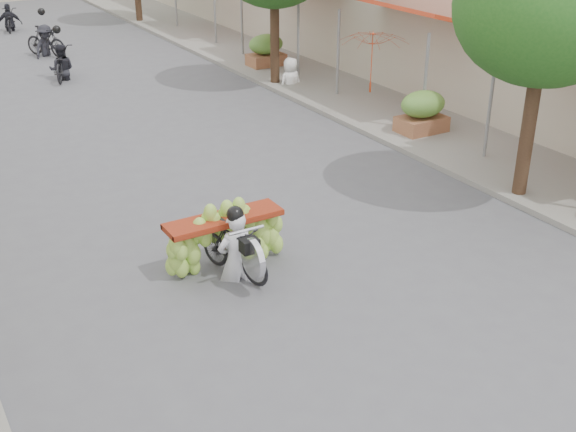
# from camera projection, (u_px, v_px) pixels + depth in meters

# --- Properties ---
(ground) EXTENTS (120.00, 120.00, 0.00)m
(ground) POSITION_uv_depth(u_px,v_px,m) (454.00, 396.00, 9.18)
(ground) COLOR #525256
(ground) RESTS_ON ground
(sidewalk_right) EXTENTS (4.00, 60.00, 0.12)m
(sidewalk_right) POSITION_uv_depth(u_px,v_px,m) (302.00, 70.00, 24.01)
(sidewalk_right) COLOR gray
(sidewalk_right) RESTS_ON ground
(street_tree_near) EXTENTS (3.40, 3.40, 5.25)m
(street_tree_near) POSITION_uv_depth(u_px,v_px,m) (546.00, 9.00, 13.14)
(street_tree_near) COLOR #3A2719
(street_tree_near) RESTS_ON ground
(produce_crate_mid) EXTENTS (1.20, 0.88, 1.16)m
(produce_crate_mid) POSITION_uv_depth(u_px,v_px,m) (423.00, 109.00, 17.94)
(produce_crate_mid) COLOR brown
(produce_crate_mid) RESTS_ON ground
(produce_crate_far) EXTENTS (1.20, 0.88, 1.16)m
(produce_crate_far) POSITION_uv_depth(u_px,v_px,m) (266.00, 48.00, 24.14)
(produce_crate_far) COLOR brown
(produce_crate_far) RESTS_ON ground
(banana_motorbike) EXTENTS (2.20, 1.81, 2.15)m
(banana_motorbike) POSITION_uv_depth(u_px,v_px,m) (230.00, 233.00, 11.74)
(banana_motorbike) COLOR black
(banana_motorbike) RESTS_ON ground
(market_umbrella) EXTENTS (2.17, 2.17, 1.63)m
(market_umbrella) POSITION_uv_depth(u_px,v_px,m) (375.00, 30.00, 18.26)
(market_umbrella) COLOR #B13817
(market_umbrella) RESTS_ON ground
(pedestrian) EXTENTS (0.83, 0.55, 1.59)m
(pedestrian) POSITION_uv_depth(u_px,v_px,m) (291.00, 58.00, 21.98)
(pedestrian) COLOR white
(pedestrian) RESTS_ON ground
(bg_motorbike_a) EXTENTS (1.31, 1.90, 1.95)m
(bg_motorbike_a) POSITION_uv_depth(u_px,v_px,m) (60.00, 57.00, 22.91)
(bg_motorbike_a) COLOR black
(bg_motorbike_a) RESTS_ON ground
(bg_motorbike_b) EXTENTS (1.42, 1.82, 1.95)m
(bg_motorbike_b) POSITION_uv_depth(u_px,v_px,m) (44.00, 33.00, 25.75)
(bg_motorbike_b) COLOR black
(bg_motorbike_b) RESTS_ON ground
(bg_motorbike_c) EXTENTS (1.08, 1.67, 1.95)m
(bg_motorbike_c) POSITION_uv_depth(u_px,v_px,m) (8.00, 12.00, 29.86)
(bg_motorbike_c) COLOR black
(bg_motorbike_c) RESTS_ON ground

